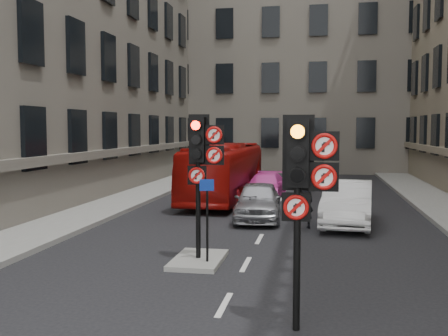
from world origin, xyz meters
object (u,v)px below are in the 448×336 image
(car_silver, at_px, (258,201))
(motorcyclist, at_px, (304,201))
(car_white, at_px, (347,203))
(signal_far, at_px, (201,155))
(info_sign, at_px, (207,209))
(bus_red, at_px, (224,172))
(signal_near, at_px, (303,176))
(motorcycle, at_px, (250,208))
(car_pink, at_px, (265,186))

(car_silver, relative_size, motorcyclist, 2.24)
(car_silver, relative_size, car_white, 0.88)
(signal_far, relative_size, info_sign, 1.78)
(bus_red, distance_m, info_sign, 11.77)
(signal_far, relative_size, car_silver, 0.87)
(car_silver, bearing_deg, info_sign, -97.63)
(signal_far, height_order, car_white, signal_far)
(signal_near, height_order, motorcyclist, signal_near)
(info_sign, bearing_deg, motorcycle, 73.42)
(signal_far, bearing_deg, motorcycle, 85.57)
(motorcycle, bearing_deg, info_sign, -100.82)
(car_silver, xyz_separation_m, car_white, (3.16, -0.44, 0.07))
(signal_far, xyz_separation_m, car_white, (3.85, 5.89, -1.94))
(car_pink, relative_size, bus_red, 0.43)
(signal_near, distance_m, car_pink, 16.55)
(car_white, distance_m, motorcycle, 3.41)
(car_silver, xyz_separation_m, motorcycle, (-0.24, -0.53, -0.18))
(signal_near, height_order, car_white, signal_near)
(car_white, bearing_deg, car_pink, 123.97)
(bus_red, distance_m, motorcycle, 5.89)
(car_white, bearing_deg, motorcycle, -173.22)
(car_white, distance_m, car_pink, 7.29)
(car_white, height_order, motorcycle, car_white)
(car_silver, xyz_separation_m, info_sign, (-0.48, -6.66, 0.72))
(signal_far, relative_size, motorcycle, 2.07)
(car_pink, height_order, motorcycle, car_pink)
(signal_far, height_order, info_sign, signal_far)
(car_white, relative_size, bus_red, 0.49)
(car_silver, height_order, motorcycle, car_silver)
(bus_red, bearing_deg, car_white, -44.35)
(signal_near, relative_size, car_white, 0.77)
(car_pink, height_order, info_sign, info_sign)
(car_white, distance_m, motorcyclist, 1.74)
(signal_near, height_order, signal_far, signal_far)
(car_white, bearing_deg, info_sign, -114.94)
(signal_near, xyz_separation_m, motorcyclist, (-0.22, 8.98, -1.67))
(car_white, xyz_separation_m, motorcycle, (-3.40, -0.08, -0.24))
(car_silver, distance_m, motorcycle, 0.61)
(motorcyclist, xyz_separation_m, info_sign, (-2.16, -5.31, 0.51))
(car_white, xyz_separation_m, motorcyclist, (-1.47, -0.91, 0.15))
(car_pink, xyz_separation_m, bus_red, (-1.82, -0.97, 0.73))
(motorcycle, xyz_separation_m, info_sign, (-0.24, -6.14, 0.90))
(motorcycle, relative_size, motorcyclist, 0.95)
(signal_near, bearing_deg, motorcyclist, 91.43)
(bus_red, bearing_deg, signal_near, -73.87)
(signal_far, bearing_deg, car_silver, 83.76)
(car_pink, distance_m, motorcycle, 6.48)
(signal_near, relative_size, car_silver, 0.87)
(car_pink, bearing_deg, car_silver, -83.00)
(signal_near, xyz_separation_m, car_pink, (-2.24, 16.28, -1.99))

